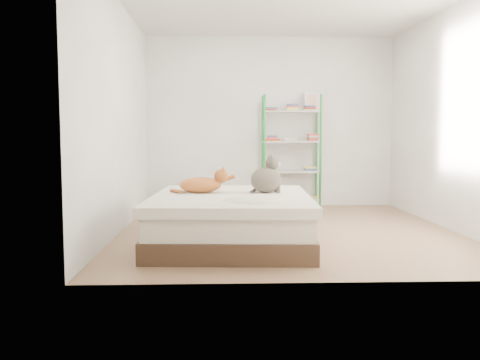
{
  "coord_description": "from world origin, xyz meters",
  "views": [
    {
      "loc": [
        -0.75,
        -5.77,
        1.09
      ],
      "look_at": [
        -0.56,
        -0.38,
        0.62
      ],
      "focal_mm": 38.0,
      "sensor_mm": 36.0,
      "label": 1
    }
  ],
  "objects_px": {
    "grey_cat": "(266,174)",
    "shelf_unit": "(291,151)",
    "bed": "(231,219)",
    "cardboard_box": "(263,206)",
    "white_bin": "(195,194)",
    "orange_cat": "(200,183)"
  },
  "relations": [
    {
      "from": "orange_cat",
      "to": "grey_cat",
      "type": "relative_size",
      "value": 1.32
    },
    {
      "from": "orange_cat",
      "to": "bed",
      "type": "bearing_deg",
      "value": -34.34
    },
    {
      "from": "bed",
      "to": "grey_cat",
      "type": "distance_m",
      "value": 0.59
    },
    {
      "from": "grey_cat",
      "to": "shelf_unit",
      "type": "xyz_separation_m",
      "value": [
        0.6,
        2.41,
        0.17
      ]
    },
    {
      "from": "shelf_unit",
      "to": "cardboard_box",
      "type": "relative_size",
      "value": 2.5
    },
    {
      "from": "bed",
      "to": "white_bin",
      "type": "height_order",
      "value": "bed"
    },
    {
      "from": "bed",
      "to": "cardboard_box",
      "type": "xyz_separation_m",
      "value": [
        0.44,
        1.41,
        -0.06
      ]
    },
    {
      "from": "cardboard_box",
      "to": "white_bin",
      "type": "bearing_deg",
      "value": 157.54
    },
    {
      "from": "grey_cat",
      "to": "cardboard_box",
      "type": "height_order",
      "value": "grey_cat"
    },
    {
      "from": "shelf_unit",
      "to": "white_bin",
      "type": "distance_m",
      "value": 1.6
    },
    {
      "from": "bed",
      "to": "white_bin",
      "type": "bearing_deg",
      "value": 104.03
    },
    {
      "from": "orange_cat",
      "to": "grey_cat",
      "type": "height_order",
      "value": "grey_cat"
    },
    {
      "from": "bed",
      "to": "shelf_unit",
      "type": "height_order",
      "value": "shelf_unit"
    },
    {
      "from": "orange_cat",
      "to": "shelf_unit",
      "type": "relative_size",
      "value": 0.29
    },
    {
      "from": "bed",
      "to": "shelf_unit",
      "type": "bearing_deg",
      "value": 72.39
    },
    {
      "from": "cardboard_box",
      "to": "bed",
      "type": "bearing_deg",
      "value": -79.67
    },
    {
      "from": "orange_cat",
      "to": "grey_cat",
      "type": "distance_m",
      "value": 0.69
    },
    {
      "from": "cardboard_box",
      "to": "white_bin",
      "type": "distance_m",
      "value": 1.47
    },
    {
      "from": "white_bin",
      "to": "grey_cat",
      "type": "bearing_deg",
      "value": -70.14
    },
    {
      "from": "orange_cat",
      "to": "cardboard_box",
      "type": "relative_size",
      "value": 0.74
    },
    {
      "from": "bed",
      "to": "grey_cat",
      "type": "height_order",
      "value": "grey_cat"
    },
    {
      "from": "grey_cat",
      "to": "white_bin",
      "type": "height_order",
      "value": "grey_cat"
    }
  ]
}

